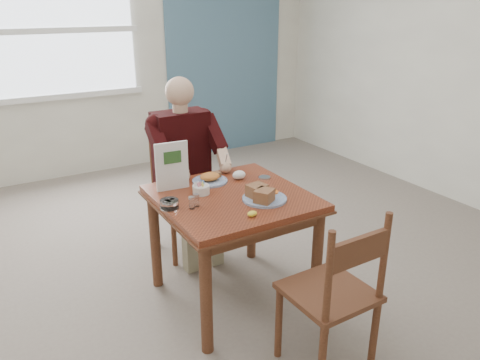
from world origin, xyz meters
TOP-DOWN VIEW (x-y plane):
  - floor at (0.00, 0.00)m, footprint 6.00×6.00m
  - wall_back at (0.00, 3.00)m, footprint 5.50×0.00m
  - accent_panel at (1.60, 2.98)m, footprint 1.60×0.02m
  - lemon_wedge at (-0.06, -0.33)m, footprint 0.06×0.05m
  - napkin at (0.18, 0.22)m, footprint 0.10×0.08m
  - metal_dish at (0.34, 0.14)m, footprint 0.10×0.10m
  - window at (-0.40, 2.97)m, footprint 1.72×0.04m
  - table at (0.00, 0.00)m, footprint 0.92×0.92m
  - chair_far at (0.00, 0.80)m, footprint 0.42×0.42m
  - chair_near at (0.12, -0.85)m, footprint 0.43×0.43m
  - diner at (0.00, 0.71)m, footprint 0.53×0.56m
  - near_plate at (0.12, -0.17)m, footprint 0.36×0.36m
  - far_plate at (-0.01, 0.27)m, footprint 0.28×0.28m
  - caddy at (-0.16, 0.12)m, footprint 0.14×0.14m
  - shakers at (-0.29, -0.05)m, footprint 0.08×0.06m
  - creamer at (-0.42, 0.01)m, footprint 0.14×0.14m
  - menu at (-0.28, 0.28)m, footprint 0.21×0.04m

SIDE VIEW (x-z plane):
  - floor at x=0.00m, z-range 0.00..0.00m
  - chair_far at x=0.00m, z-range 0.00..0.95m
  - chair_near at x=0.12m, z-range 0.00..0.95m
  - table at x=0.00m, z-range 0.26..1.01m
  - metal_dish at x=0.34m, z-range 0.75..0.76m
  - lemon_wedge at x=-0.06m, z-range 0.75..0.78m
  - far_plate at x=-0.01m, z-range 0.74..0.81m
  - creamer at x=-0.42m, z-range 0.75..0.80m
  - caddy at x=-0.16m, z-range 0.74..0.82m
  - napkin at x=0.18m, z-range 0.75..0.81m
  - near_plate at x=0.12m, z-range 0.74..0.83m
  - shakers at x=-0.29m, z-range 0.75..0.83m
  - diner at x=0.00m, z-range 0.12..1.50m
  - menu at x=-0.28m, z-range 0.75..1.07m
  - accent_panel at x=1.60m, z-range 0.00..2.80m
  - wall_back at x=0.00m, z-range -1.35..4.15m
  - window at x=-0.40m, z-range 0.89..2.31m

